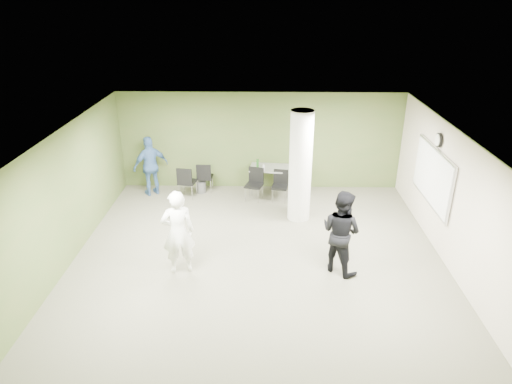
{
  "coord_description": "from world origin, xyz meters",
  "views": [
    {
      "loc": [
        0.13,
        -8.43,
        5.38
      ],
      "look_at": [
        -0.06,
        1.0,
        1.16
      ],
      "focal_mm": 32.0,
      "sensor_mm": 36.0,
      "label": 1
    }
  ],
  "objects_px": {
    "woman_white": "(178,232)",
    "folding_table": "(278,169)",
    "man_black": "(341,232)",
    "chair_back_left": "(186,180)",
    "man_blue": "(151,166)"
  },
  "relations": [
    {
      "from": "woman_white",
      "to": "man_black",
      "type": "relative_size",
      "value": 1.02
    },
    {
      "from": "man_black",
      "to": "folding_table",
      "type": "bearing_deg",
      "value": -31.03
    },
    {
      "from": "folding_table",
      "to": "man_blue",
      "type": "height_order",
      "value": "man_blue"
    },
    {
      "from": "man_black",
      "to": "man_blue",
      "type": "distance_m",
      "value": 6.03
    },
    {
      "from": "woman_white",
      "to": "man_black",
      "type": "distance_m",
      "value": 3.28
    },
    {
      "from": "folding_table",
      "to": "man_black",
      "type": "relative_size",
      "value": 0.94
    },
    {
      "from": "chair_back_left",
      "to": "man_black",
      "type": "bearing_deg",
      "value": 147.52
    },
    {
      "from": "folding_table",
      "to": "chair_back_left",
      "type": "bearing_deg",
      "value": -166.01
    },
    {
      "from": "chair_back_left",
      "to": "woman_white",
      "type": "distance_m",
      "value": 3.66
    },
    {
      "from": "woman_white",
      "to": "man_black",
      "type": "xyz_separation_m",
      "value": [
        3.28,
        0.11,
        -0.01
      ]
    },
    {
      "from": "woman_white",
      "to": "folding_table",
      "type": "bearing_deg",
      "value": -133.38
    },
    {
      "from": "chair_back_left",
      "to": "man_blue",
      "type": "distance_m",
      "value": 1.08
    },
    {
      "from": "woman_white",
      "to": "man_black",
      "type": "height_order",
      "value": "woman_white"
    },
    {
      "from": "folding_table",
      "to": "man_black",
      "type": "xyz_separation_m",
      "value": [
        1.17,
        -3.89,
        0.17
      ]
    },
    {
      "from": "chair_back_left",
      "to": "folding_table",
      "type": "bearing_deg",
      "value": -160.58
    }
  ]
}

